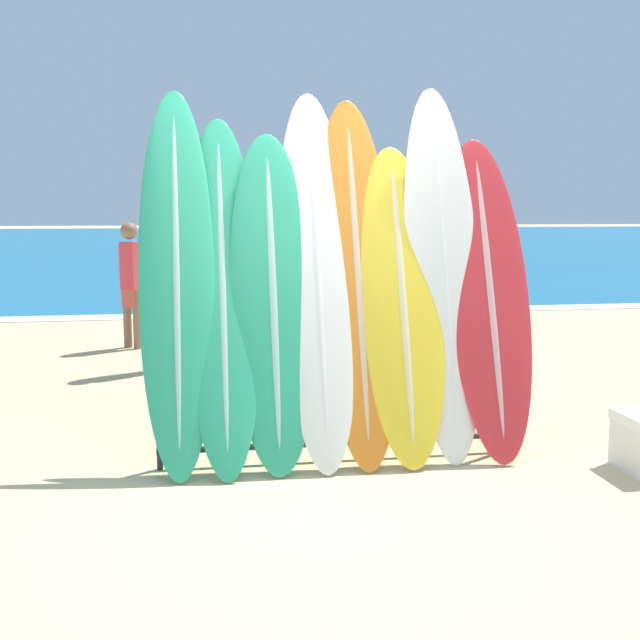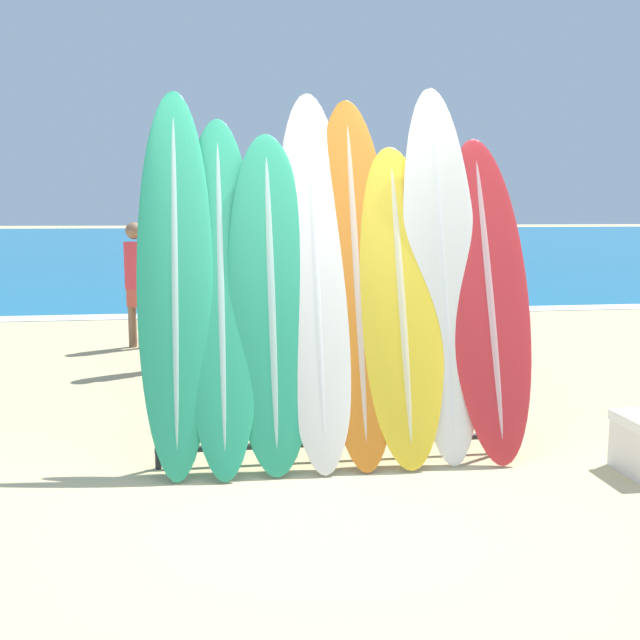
% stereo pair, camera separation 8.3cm
% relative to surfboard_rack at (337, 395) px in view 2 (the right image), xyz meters
% --- Properties ---
extents(ground_plane, '(160.00, 160.00, 0.00)m').
position_rel_surfboard_rack_xyz_m(ground_plane, '(-0.18, -0.74, -0.45)').
color(ground_plane, tan).
extents(ocean_water, '(120.00, 60.00, 0.01)m').
position_rel_surfboard_rack_xyz_m(ocean_water, '(-0.18, 36.44, -0.44)').
color(ocean_water, '#146693').
rests_on(ocean_water, ground_plane).
extents(surfboard_rack, '(2.40, 0.04, 0.82)m').
position_rel_surfboard_rack_xyz_m(surfboard_rack, '(0.00, 0.00, 0.00)').
color(surfboard_rack, '#28282D').
rests_on(surfboard_rack, ground_plane).
extents(surfboard_slot_0, '(0.49, 0.93, 2.48)m').
position_rel_surfboard_rack_xyz_m(surfboard_slot_0, '(-1.04, 0.12, 0.79)').
color(surfboard_slot_0, '#289E70').
rests_on(surfboard_slot_0, ground_plane).
extents(surfboard_slot_1, '(0.50, 0.97, 2.30)m').
position_rel_surfboard_rack_xyz_m(surfboard_slot_1, '(-0.75, 0.11, 0.70)').
color(surfboard_slot_1, '#289E70').
rests_on(surfboard_slot_1, ground_plane).
extents(surfboard_slot_2, '(0.57, 0.82, 2.19)m').
position_rel_surfboard_rack_xyz_m(surfboard_slot_2, '(-0.43, 0.07, 0.65)').
color(surfboard_slot_2, '#289E70').
rests_on(surfboard_slot_2, ground_plane).
extents(surfboard_slot_3, '(0.52, 0.97, 2.48)m').
position_rel_surfboard_rack_xyz_m(surfboard_slot_3, '(-0.13, 0.13, 0.79)').
color(surfboard_slot_3, silver).
rests_on(surfboard_slot_3, ground_plane).
extents(surfboard_slot_4, '(0.53, 0.91, 2.44)m').
position_rel_surfboard_rack_xyz_m(surfboard_slot_4, '(0.14, 0.12, 0.77)').
color(surfboard_slot_4, orange).
rests_on(surfboard_slot_4, ground_plane).
extents(surfboard_slot_5, '(0.58, 0.82, 2.11)m').
position_rel_surfboard_rack_xyz_m(surfboard_slot_5, '(0.43, 0.05, 0.61)').
color(surfboard_slot_5, yellow).
rests_on(surfboard_slot_5, ground_plane).
extents(surfboard_slot_6, '(0.52, 0.81, 2.52)m').
position_rel_surfboard_rack_xyz_m(surfboard_slot_6, '(0.73, 0.11, 0.81)').
color(surfboard_slot_6, silver).
rests_on(surfboard_slot_6, ground_plane).
extents(surfboard_slot_7, '(0.58, 0.84, 2.18)m').
position_rel_surfboard_rack_xyz_m(surfboard_slot_7, '(1.05, 0.06, 0.64)').
color(surfboard_slot_7, red).
rests_on(surfboard_slot_7, ground_plane).
extents(person_near_water, '(0.26, 0.25, 1.52)m').
position_rel_surfboard_rack_xyz_m(person_near_water, '(-1.72, 4.45, 0.38)').
color(person_near_water, '#846047').
rests_on(person_near_water, ground_plane).
extents(person_mid_beach, '(0.29, 0.24, 1.71)m').
position_rel_surfboard_rack_xyz_m(person_mid_beach, '(-0.43, 3.22, 0.49)').
color(person_mid_beach, '#846047').
rests_on(person_mid_beach, ground_plane).
extents(person_far_left, '(0.24, 0.29, 1.71)m').
position_rel_surfboard_rack_xyz_m(person_far_left, '(0.33, 2.66, 0.48)').
color(person_far_left, '#846047').
rests_on(person_far_left, ground_plane).
extents(person_far_right, '(0.28, 0.22, 1.65)m').
position_rel_surfboard_rack_xyz_m(person_far_right, '(-1.34, 3.07, 0.45)').
color(person_far_right, '#846047').
rests_on(person_far_right, ground_plane).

